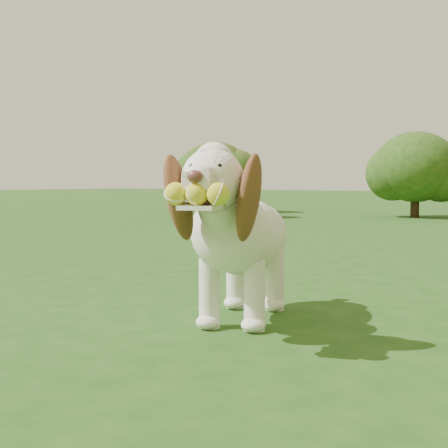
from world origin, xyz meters
The scene contains 5 objects.
ground centered at (0.00, 0.00, 0.00)m, with size 80.00×80.00×0.00m, color #1C4614.
dog centered at (0.60, 0.36, 0.47)m, with size 0.76×1.32×0.88m.
shrub_a centered at (-5.00, 7.57, 0.83)m, with size 1.37×1.37×1.42m.
shrub_b centered at (-1.69, 9.82, 0.98)m, with size 1.61×1.61×1.67m.
shrub_e centered at (-6.12, 9.28, 0.95)m, with size 1.55×1.55×1.61m.
Camera 1 is at (2.34, -2.20, 0.71)m, focal length 50.00 mm.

